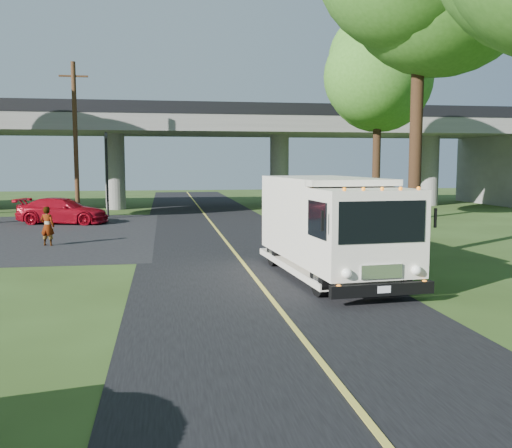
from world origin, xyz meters
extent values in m
plane|color=#2B3F16|center=(0.00, 0.00, 0.00)|extent=(120.00, 120.00, 0.00)
cube|color=black|center=(0.00, 10.00, 0.01)|extent=(7.00, 90.00, 0.02)
cube|color=gold|center=(0.00, 10.00, 0.03)|extent=(0.12, 90.00, 0.01)
cube|color=slate|center=(0.00, 32.00, 6.00)|extent=(50.00, 9.00, 1.20)
cube|color=black|center=(0.00, 27.60, 6.90)|extent=(50.00, 0.25, 0.80)
cube|color=black|center=(0.00, 36.40, 6.90)|extent=(50.00, 0.25, 0.80)
cube|color=slate|center=(25.00, 32.00, 3.00)|extent=(4.00, 10.00, 6.00)
cylinder|color=slate|center=(-6.00, 32.00, 2.70)|extent=(1.40, 1.40, 5.40)
cylinder|color=slate|center=(6.00, 32.00, 2.70)|extent=(1.40, 1.40, 5.40)
cylinder|color=slate|center=(18.00, 32.00, 2.70)|extent=(1.40, 1.40, 5.40)
cylinder|color=black|center=(-6.00, 26.00, 2.60)|extent=(0.14, 0.14, 5.20)
imported|color=black|center=(-6.00, 26.00, 4.60)|extent=(0.18, 0.22, 1.10)
cylinder|color=#472D19|center=(-7.50, 24.00, 4.50)|extent=(0.26, 0.26, 9.00)
cube|color=#472D19|center=(-7.50, 24.00, 8.20)|extent=(1.60, 0.10, 0.10)
cylinder|color=#382314|center=(6.20, 9.00, 3.85)|extent=(0.44, 0.44, 7.70)
cylinder|color=#382314|center=(9.00, 20.00, 3.32)|extent=(0.44, 0.44, 6.65)
sphere|color=#346D1C|center=(9.00, 20.00, 8.20)|extent=(5.58, 5.58, 5.58)
sphere|color=#346D1C|center=(9.50, 19.60, 8.50)|extent=(4.96, 4.96, 4.96)
cube|color=silver|center=(2.13, 6.67, 1.74)|extent=(2.85, 4.76, 2.34)
cube|color=silver|center=(2.38, 3.45, 1.64)|extent=(2.64, 2.06, 2.14)
cube|color=black|center=(2.45, 2.53, 1.98)|extent=(2.19, 0.25, 0.99)
cube|color=black|center=(2.46, 2.43, 0.40)|extent=(2.61, 0.39, 0.29)
cube|color=silver|center=(2.16, 6.25, 0.31)|extent=(2.96, 6.22, 0.19)
cylinder|color=black|center=(1.30, 3.57, 0.47)|extent=(0.36, 0.96, 0.94)
cylinder|color=black|center=(3.42, 3.74, 0.47)|extent=(0.36, 0.96, 0.94)
cylinder|color=black|center=(0.96, 7.94, 0.47)|extent=(0.36, 0.96, 0.94)
cylinder|color=black|center=(3.08, 8.10, 0.47)|extent=(0.36, 0.96, 0.94)
imported|color=maroon|center=(-8.06, 22.38, 0.72)|extent=(5.27, 3.12, 1.43)
imported|color=gray|center=(-7.22, 13.78, 0.80)|extent=(0.68, 0.55, 1.61)
camera|label=1|loc=(-2.56, -10.04, 3.36)|focal=40.00mm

